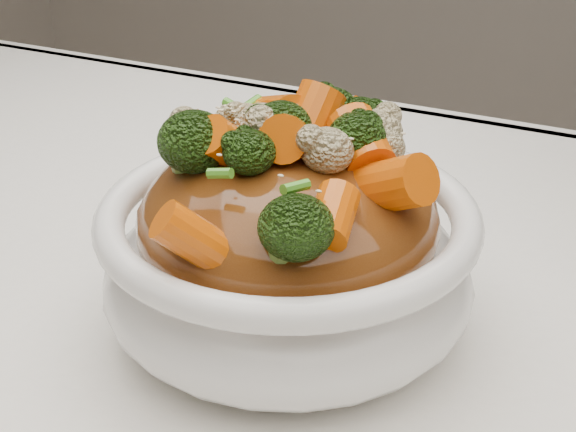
% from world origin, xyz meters
% --- Properties ---
extents(tablecloth, '(1.20, 0.80, 0.04)m').
position_xyz_m(tablecloth, '(0.00, 0.00, 0.73)').
color(tablecloth, white).
rests_on(tablecloth, dining_table).
extents(bowl, '(0.22, 0.22, 0.08)m').
position_xyz_m(bowl, '(-0.02, 0.04, 0.79)').
color(bowl, white).
rests_on(bowl, tablecloth).
extents(sauce_base, '(0.18, 0.18, 0.09)m').
position_xyz_m(sauce_base, '(-0.02, 0.04, 0.82)').
color(sauce_base, '#5C2F0F').
rests_on(sauce_base, bowl).
extents(carrots, '(0.18, 0.18, 0.05)m').
position_xyz_m(carrots, '(-0.02, 0.04, 0.87)').
color(carrots, '#D05506').
rests_on(carrots, sauce_base).
extents(broccoli, '(0.18, 0.18, 0.04)m').
position_xyz_m(broccoli, '(-0.02, 0.04, 0.87)').
color(broccoli, black).
rests_on(broccoli, sauce_base).
extents(cauliflower, '(0.18, 0.18, 0.03)m').
position_xyz_m(cauliflower, '(-0.02, 0.04, 0.87)').
color(cauliflower, tan).
rests_on(cauliflower, sauce_base).
extents(scallions, '(0.13, 0.13, 0.02)m').
position_xyz_m(scallions, '(-0.02, 0.04, 0.87)').
color(scallions, '#418E20').
rests_on(scallions, sauce_base).
extents(sesame_seeds, '(0.16, 0.16, 0.01)m').
position_xyz_m(sesame_seeds, '(-0.02, 0.04, 0.87)').
color(sesame_seeds, beige).
rests_on(sesame_seeds, sauce_base).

